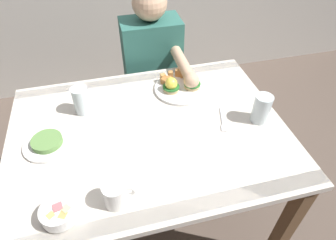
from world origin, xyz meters
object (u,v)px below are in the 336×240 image
object	(u,v)px
water_glass_near	(82,102)
water_glass_far	(261,110)
diner_person	(154,69)
coffee_mug	(115,194)
side_plate	(48,143)
dining_table	(150,146)
fruit_bowl	(59,213)
eggs_benedict_plate	(181,85)
fork	(223,121)

from	to	relation	value
water_glass_near	water_glass_far	bearing A→B (deg)	-18.42
diner_person	water_glass_near	bearing A→B (deg)	-135.91
coffee_mug	side_plate	distance (m)	0.42
water_glass_far	dining_table	bearing A→B (deg)	173.30
fruit_bowl	water_glass_near	bearing A→B (deg)	79.85
eggs_benedict_plate	side_plate	bearing A→B (deg)	-159.86
fork	side_plate	size ratio (longest dim) A/B	0.77
fruit_bowl	diner_person	bearing A→B (deg)	61.24
water_glass_near	fork	bearing A→B (deg)	-20.23
fork	water_glass_near	distance (m)	0.65
water_glass_far	fruit_bowl	bearing A→B (deg)	-162.27
dining_table	water_glass_far	size ratio (longest dim) A/B	8.96
fork	diner_person	bearing A→B (deg)	106.55
water_glass_far	side_plate	xyz separation A→B (m)	(-0.92, 0.07, -0.04)
fork	side_plate	distance (m)	0.76
coffee_mug	fork	size ratio (longest dim) A/B	0.72
eggs_benedict_plate	diner_person	size ratio (longest dim) A/B	0.24
fruit_bowl	coffee_mug	distance (m)	0.19
side_plate	diner_person	bearing A→B (deg)	45.78
water_glass_near	side_plate	world-z (taller)	water_glass_near
coffee_mug	diner_person	size ratio (longest dim) A/B	0.10
water_glass_far	diner_person	distance (m)	0.76
side_plate	coffee_mug	bearing A→B (deg)	-53.88
fruit_bowl	water_glass_far	size ratio (longest dim) A/B	0.90
dining_table	fork	xyz separation A→B (m)	(0.34, -0.03, 0.11)
coffee_mug	water_glass_far	size ratio (longest dim) A/B	0.83
fruit_bowl	water_glass_near	xyz separation A→B (m)	(0.09, 0.53, 0.03)
dining_table	eggs_benedict_plate	distance (m)	0.36
water_glass_far	side_plate	distance (m)	0.92
dining_table	side_plate	xyz separation A→B (m)	(-0.42, 0.02, 0.12)
coffee_mug	fork	world-z (taller)	coffee_mug
fruit_bowl	fork	world-z (taller)	fruit_bowl
eggs_benedict_plate	fruit_bowl	size ratio (longest dim) A/B	2.25
dining_table	water_glass_near	xyz separation A→B (m)	(-0.27, 0.20, 0.16)
diner_person	eggs_benedict_plate	bearing A→B (deg)	-78.99
fork	coffee_mug	bearing A→B (deg)	-150.18
eggs_benedict_plate	side_plate	xyz separation A→B (m)	(-0.64, -0.23, -0.01)
eggs_benedict_plate	fork	distance (m)	0.30
coffee_mug	diner_person	xyz separation A→B (m)	(0.33, 0.92, -0.14)
eggs_benedict_plate	water_glass_far	xyz separation A→B (m)	(0.28, -0.31, 0.03)
diner_person	side_plate	bearing A→B (deg)	-134.22
fork	water_glass_far	world-z (taller)	water_glass_far
dining_table	fork	bearing A→B (deg)	-4.49
coffee_mug	side_plate	world-z (taller)	coffee_mug
fork	water_glass_near	world-z (taller)	water_glass_near
water_glass_far	diner_person	bearing A→B (deg)	117.72
side_plate	dining_table	bearing A→B (deg)	-2.05
side_plate	diner_person	xyz separation A→B (m)	(0.57, 0.59, -0.10)
dining_table	eggs_benedict_plate	bearing A→B (deg)	48.87
fruit_bowl	side_plate	distance (m)	0.35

